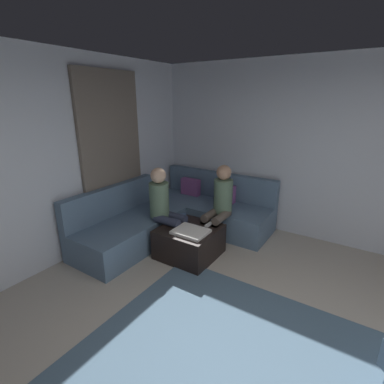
# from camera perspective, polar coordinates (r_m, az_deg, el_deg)

# --- Properties ---
(wall_back) EXTENTS (6.00, 0.12, 2.70)m
(wall_back) POSITION_cam_1_polar(r_m,az_deg,el_deg) (4.58, 27.20, 6.76)
(wall_back) COLOR silver
(wall_back) RESTS_ON ground_plane
(wall_left) EXTENTS (0.12, 6.00, 2.70)m
(wall_left) POSITION_cam_1_polar(r_m,az_deg,el_deg) (3.81, -31.56, 4.07)
(wall_left) COLOR silver
(wall_left) RESTS_ON ground_plane
(curtain_panel) EXTENTS (0.06, 1.10, 2.50)m
(curtain_panel) POSITION_cam_1_polar(r_m,az_deg,el_deg) (4.44, -15.69, 6.47)
(curtain_panel) COLOR #726659
(curtain_panel) RESTS_ON ground_plane
(area_rug) EXTENTS (2.60, 2.20, 0.01)m
(area_rug) POSITION_cam_1_polar(r_m,az_deg,el_deg) (2.76, 8.88, -31.72)
(area_rug) COLOR slate
(area_rug) RESTS_ON ground_plane
(sectional_couch) EXTENTS (2.10, 2.55, 0.87)m
(sectional_couch) POSITION_cam_1_polar(r_m,az_deg,el_deg) (4.64, -3.00, -4.92)
(sectional_couch) COLOR slate
(sectional_couch) RESTS_ON ground_plane
(ottoman) EXTENTS (0.76, 0.76, 0.42)m
(ottoman) POSITION_cam_1_polar(r_m,az_deg,el_deg) (4.01, -0.52, -9.94)
(ottoman) COLOR black
(ottoman) RESTS_ON ground_plane
(folded_blanket) EXTENTS (0.44, 0.36, 0.04)m
(folded_blanket) POSITION_cam_1_polar(r_m,az_deg,el_deg) (3.77, -0.27, -7.98)
(folded_blanket) COLOR white
(folded_blanket) RESTS_ON ottoman
(coffee_mug) EXTENTS (0.08, 0.08, 0.10)m
(coffee_mug) POSITION_cam_1_polar(r_m,az_deg,el_deg) (4.15, -1.69, -5.02)
(coffee_mug) COLOR #334C72
(coffee_mug) RESTS_ON ottoman
(game_remote) EXTENTS (0.05, 0.15, 0.02)m
(game_remote) POSITION_cam_1_polar(r_m,az_deg,el_deg) (4.00, 3.39, -6.54)
(game_remote) COLOR white
(game_remote) RESTS_ON ottoman
(person_on_couch_back) EXTENTS (0.30, 0.60, 1.20)m
(person_on_couch_back) POSITION_cam_1_polar(r_m,az_deg,el_deg) (4.18, 5.63, -2.10)
(person_on_couch_back) COLOR brown
(person_on_couch_back) RESTS_ON ground_plane
(person_on_couch_side) EXTENTS (0.60, 0.30, 1.20)m
(person_on_couch_side) POSITION_cam_1_polar(r_m,az_deg,el_deg) (4.05, -5.52, -2.78)
(person_on_couch_side) COLOR #2D3347
(person_on_couch_side) RESTS_ON ground_plane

